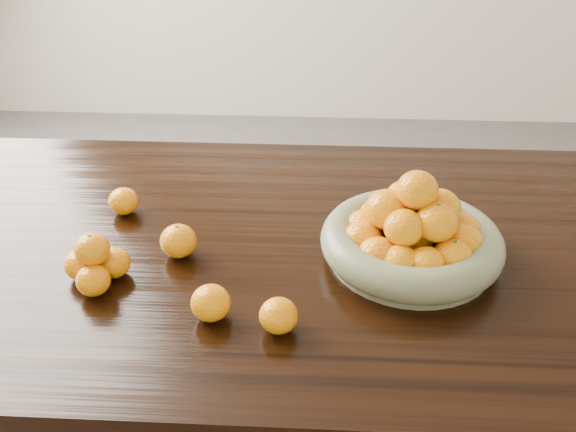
{
  "coord_description": "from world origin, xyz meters",
  "views": [
    {
      "loc": [
        0.08,
        -1.15,
        1.52
      ],
      "look_at": [
        0.02,
        -0.02,
        0.83
      ],
      "focal_mm": 40.0,
      "sensor_mm": 36.0,
      "label": 1
    }
  ],
  "objects_px": {
    "orange_pyramid": "(95,264)",
    "loose_orange_0": "(178,241)",
    "fruit_bowl": "(413,236)",
    "dining_table": "(282,276)"
  },
  "relations": [
    {
      "from": "dining_table",
      "to": "loose_orange_0",
      "type": "xyz_separation_m",
      "value": [
        -0.21,
        -0.06,
        0.12
      ]
    },
    {
      "from": "orange_pyramid",
      "to": "fruit_bowl",
      "type": "bearing_deg",
      "value": 10.4
    },
    {
      "from": "dining_table",
      "to": "fruit_bowl",
      "type": "bearing_deg",
      "value": -9.22
    },
    {
      "from": "dining_table",
      "to": "orange_pyramid",
      "type": "bearing_deg",
      "value": -155.8
    },
    {
      "from": "orange_pyramid",
      "to": "loose_orange_0",
      "type": "distance_m",
      "value": 0.17
    },
    {
      "from": "fruit_bowl",
      "to": "loose_orange_0",
      "type": "relative_size",
      "value": 4.9
    },
    {
      "from": "fruit_bowl",
      "to": "orange_pyramid",
      "type": "xyz_separation_m",
      "value": [
        -0.63,
        -0.12,
        -0.01
      ]
    },
    {
      "from": "fruit_bowl",
      "to": "dining_table",
      "type": "bearing_deg",
      "value": 170.78
    },
    {
      "from": "fruit_bowl",
      "to": "orange_pyramid",
      "type": "height_order",
      "value": "fruit_bowl"
    },
    {
      "from": "dining_table",
      "to": "fruit_bowl",
      "type": "distance_m",
      "value": 0.31
    }
  ]
}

